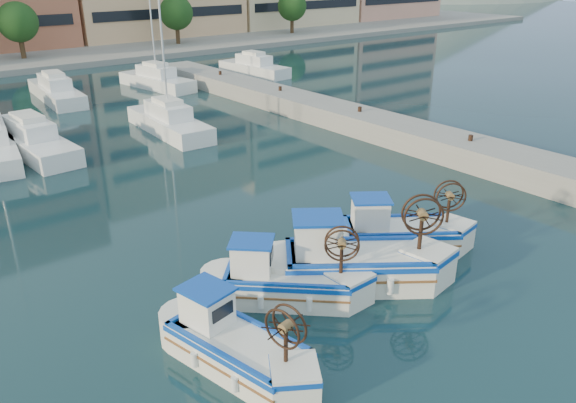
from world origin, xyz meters
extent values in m
plane|color=#193C43|center=(0.00, 0.00, 0.00)|extent=(300.00, 300.00, 0.00)
cube|color=gray|center=(13.00, 8.00, 0.60)|extent=(3.00, 60.00, 1.20)
cylinder|color=#3F2B19|center=(4.00, 53.50, 1.50)|extent=(0.50, 0.50, 3.00)
sphere|color=#224D1B|center=(4.00, 53.50, 4.20)|extent=(4.00, 4.00, 4.00)
cylinder|color=#3F2B19|center=(22.00, 53.50, 1.50)|extent=(0.50, 0.50, 3.00)
sphere|color=#224D1B|center=(22.00, 53.50, 4.20)|extent=(4.00, 4.00, 4.00)
cylinder|color=#3F2B19|center=(40.00, 53.50, 1.50)|extent=(0.50, 0.50, 3.00)
sphere|color=#224D1B|center=(40.00, 53.50, 4.20)|extent=(4.00, 4.00, 4.00)
cube|color=white|center=(-4.30, 22.40, 0.50)|extent=(2.71, 9.09, 1.00)
cube|color=white|center=(3.47, 21.03, 0.50)|extent=(2.62, 8.15, 1.00)
cylinder|color=silver|center=(3.47, 21.03, 6.00)|extent=(0.12, 0.12, 11.00)
cube|color=white|center=(1.05, 34.56, 0.50)|extent=(2.92, 9.30, 1.00)
cube|color=white|center=(9.11, 33.80, 0.50)|extent=(3.39, 8.18, 1.00)
cylinder|color=silver|center=(9.11, 33.80, 6.00)|extent=(0.12, 0.12, 11.00)
cube|color=white|center=(19.03, 33.60, 0.50)|extent=(3.03, 7.95, 1.00)
cube|color=white|center=(-5.68, 0.12, 0.47)|extent=(2.34, 4.00, 0.94)
cube|color=#0C3EA8|center=(-5.68, 0.12, 0.83)|extent=(2.41, 4.12, 0.14)
cube|color=blue|center=(-5.68, 0.12, 0.77)|extent=(1.92, 3.56, 0.05)
cube|color=white|center=(-5.90, 1.17, 1.43)|extent=(1.20, 1.34, 0.98)
cube|color=#0C3EA8|center=(-5.90, 1.17, 1.97)|extent=(1.36, 1.50, 0.07)
cylinder|color=#331E14|center=(-5.35, -1.46, 1.46)|extent=(0.11, 0.11, 1.04)
cylinder|color=brown|center=(-5.35, -1.46, 2.01)|extent=(0.33, 0.30, 0.25)
torus|color=#331E14|center=(-5.48, -1.48, 2.01)|extent=(0.28, 1.04, 1.05)
torus|color=#331E14|center=(-5.22, -1.43, 2.01)|extent=(0.28, 1.04, 1.05)
cube|color=white|center=(-2.66, 1.81, 0.48)|extent=(3.88, 3.82, 0.95)
cube|color=#0C3EA8|center=(-2.66, 1.81, 0.84)|extent=(3.99, 3.93, 0.15)
cube|color=blue|center=(-2.66, 1.81, 0.78)|extent=(3.35, 3.30, 0.05)
cube|color=white|center=(-3.45, 2.56, 1.45)|extent=(1.54, 1.54, 1.00)
cube|color=#0C3EA8|center=(-3.45, 2.56, 2.00)|extent=(1.73, 1.73, 0.07)
cylinder|color=#331E14|center=(-1.49, 0.67, 1.48)|extent=(0.11, 0.11, 1.05)
cylinder|color=brown|center=(-1.49, 0.67, 2.04)|extent=(0.38, 0.39, 0.25)
torus|color=#331E14|center=(-1.58, 0.58, 2.04)|extent=(0.81, 0.78, 1.06)
torus|color=#331E14|center=(-1.39, 0.77, 2.04)|extent=(0.81, 0.78, 1.06)
cube|color=white|center=(-0.31, 1.11, 0.58)|extent=(4.87, 4.34, 1.15)
cube|color=#0C3EA8|center=(-0.31, 1.11, 1.01)|extent=(5.01, 4.48, 0.18)
cube|color=blue|center=(-0.31, 1.11, 0.94)|extent=(4.24, 3.72, 0.07)
cube|color=white|center=(-1.36, 1.90, 1.75)|extent=(1.86, 1.82, 1.21)
cube|color=#0C3EA8|center=(-1.36, 1.90, 2.41)|extent=(2.09, 2.05, 0.09)
cylinder|color=#331E14|center=(1.27, -0.08, 1.79)|extent=(0.13, 0.13, 1.27)
cylinder|color=brown|center=(1.27, -0.08, 2.47)|extent=(0.46, 0.46, 0.31)
torus|color=#331E14|center=(1.17, -0.21, 2.47)|extent=(1.07, 0.83, 1.28)
torus|color=#331E14|center=(1.37, 0.05, 2.47)|extent=(1.07, 0.83, 1.28)
cube|color=white|center=(2.60, 1.81, 0.49)|extent=(4.19, 3.69, 0.99)
cube|color=#0C3EA8|center=(2.60, 1.81, 0.87)|extent=(4.31, 3.80, 0.15)
cube|color=blue|center=(2.60, 1.81, 0.81)|extent=(3.65, 3.16, 0.06)
cube|color=white|center=(1.69, 2.47, 1.50)|extent=(1.60, 1.56, 1.03)
cube|color=#0C3EA8|center=(1.69, 2.47, 2.07)|extent=(1.79, 1.75, 0.08)
cylinder|color=#331E14|center=(3.97, 0.81, 1.53)|extent=(0.11, 0.11, 1.09)
cylinder|color=brown|center=(3.97, 0.81, 2.12)|extent=(0.39, 0.40, 0.26)
torus|color=#331E14|center=(3.89, 0.70, 2.12)|extent=(0.93, 0.70, 1.10)
torus|color=#331E14|center=(4.05, 0.93, 2.12)|extent=(0.93, 0.70, 1.10)
camera|label=1|loc=(-12.09, -9.85, 9.75)|focal=35.00mm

